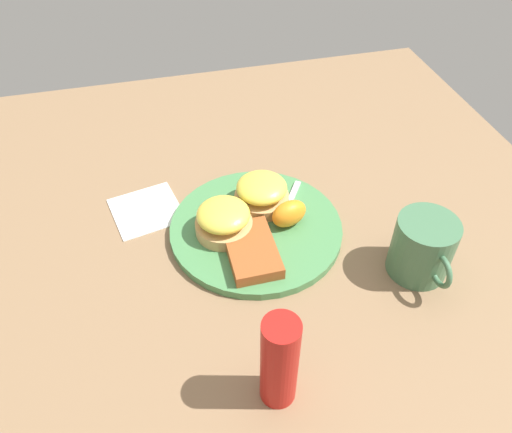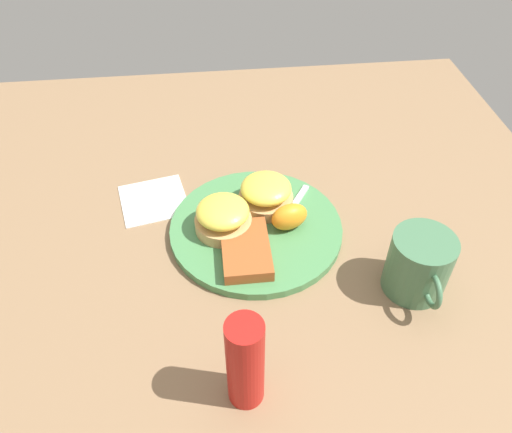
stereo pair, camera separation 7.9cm
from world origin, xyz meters
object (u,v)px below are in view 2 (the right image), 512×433
Objects in this scene: condiment_bottle at (245,363)px; orange_wedge at (289,217)px; sandwich_benedict_left at (266,193)px; hashbrown_patty at (246,249)px; fork at (277,231)px; sandwich_benedict_right at (223,216)px; cup at (419,265)px.

orange_wedge is at bearing 160.41° from condiment_bottle.
condiment_bottle reaches higher than orange_wedge.
sandwich_benedict_left is 0.79× the size of hashbrown_patty.
condiment_bottle is (0.22, -0.02, 0.05)m from hashbrown_patty.
sandwich_benedict_left reaches higher than orange_wedge.
fork is 0.27m from condiment_bottle.
fork is (0.07, 0.01, -0.02)m from sandwich_benedict_left.
sandwich_benedict_right is at bearing -154.00° from hashbrown_patty.
fork is at bearing 126.86° from hashbrown_patty.
fork is (0.01, -0.02, -0.02)m from orange_wedge.
sandwich_benedict_right is at bearing -117.54° from cup.
condiment_bottle reaches higher than cup.
hashbrown_patty is 0.80× the size of condiment_bottle.
hashbrown_patty is at bearing 174.54° from condiment_bottle.
hashbrown_patty is at bearing 26.00° from sandwich_benedict_right.
orange_wedge is at bearing -128.33° from cup.
sandwich_benedict_right reaches higher than hashbrown_patty.
sandwich_benedict_right is 0.63× the size of condiment_bottle.
orange_wedge is at bearing 117.46° from fork.
hashbrown_patty is 0.09m from orange_wedge.
orange_wedge is 0.50× the size of cup.
sandwich_benedict_right is 0.07m from hashbrown_patty.
condiment_bottle reaches higher than sandwich_benedict_right.
sandwich_benedict_right is 0.10m from orange_wedge.
condiment_bottle is (0.27, -0.09, 0.04)m from orange_wedge.
sandwich_benedict_right is 0.30m from cup.
fork is at bearing -62.54° from orange_wedge.
orange_wedge is 0.21m from cup.
orange_wedge reaches higher than hashbrown_patty.
fork is at bearing 75.60° from sandwich_benedict_right.
cup is (0.08, 0.24, 0.02)m from hashbrown_patty.
cup reaches higher than hashbrown_patty.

